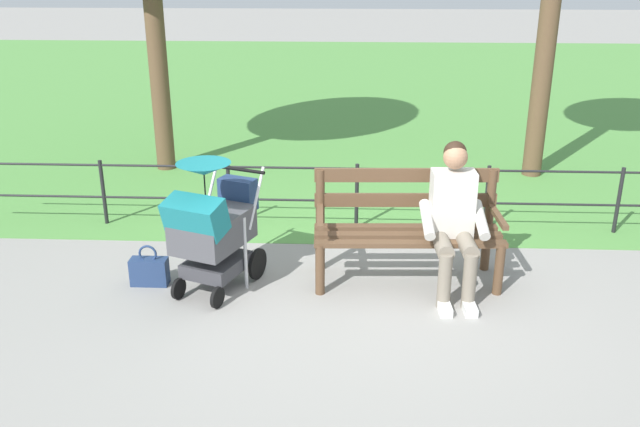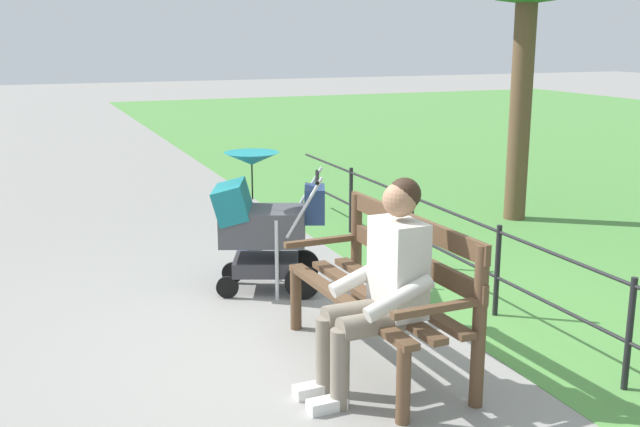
{
  "view_description": "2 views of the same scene",
  "coord_description": "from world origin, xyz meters",
  "px_view_note": "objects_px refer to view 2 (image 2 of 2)",
  "views": [
    {
      "loc": [
        0.06,
        5.4,
        2.72
      ],
      "look_at": [
        0.32,
        -0.04,
        0.62
      ],
      "focal_mm": 38.37,
      "sensor_mm": 36.0,
      "label": 1
    },
    {
      "loc": [
        -4.54,
        2.0,
        2.06
      ],
      "look_at": [
        0.45,
        -0.01,
        0.8
      ],
      "focal_mm": 42.9,
      "sensor_mm": 36.0,
      "label": 2
    }
  ],
  "objects_px": {
    "person_on_bench": "(382,282)",
    "stroller": "(262,220)",
    "handbag": "(250,256)",
    "park_bench": "(387,283)"
  },
  "relations": [
    {
      "from": "stroller",
      "to": "handbag",
      "type": "relative_size",
      "value": 3.11
    },
    {
      "from": "park_bench",
      "to": "stroller",
      "type": "distance_m",
      "value": 1.66
    },
    {
      "from": "park_bench",
      "to": "person_on_bench",
      "type": "relative_size",
      "value": 1.27
    },
    {
      "from": "person_on_bench",
      "to": "handbag",
      "type": "bearing_deg",
      "value": 0.51
    },
    {
      "from": "park_bench",
      "to": "person_on_bench",
      "type": "height_order",
      "value": "person_on_bench"
    },
    {
      "from": "park_bench",
      "to": "person_on_bench",
      "type": "xyz_separation_m",
      "value": [
        -0.36,
        0.22,
        0.15
      ]
    },
    {
      "from": "person_on_bench",
      "to": "stroller",
      "type": "height_order",
      "value": "person_on_bench"
    },
    {
      "from": "person_on_bench",
      "to": "stroller",
      "type": "relative_size",
      "value": 1.11
    },
    {
      "from": "park_bench",
      "to": "stroller",
      "type": "xyz_separation_m",
      "value": [
        1.63,
        0.31,
        0.07
      ]
    },
    {
      "from": "person_on_bench",
      "to": "handbag",
      "type": "distance_m",
      "value": 2.64
    }
  ]
}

